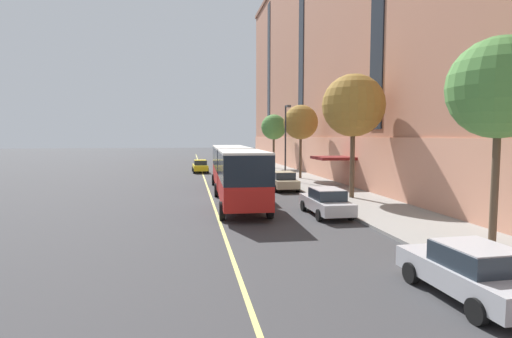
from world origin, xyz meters
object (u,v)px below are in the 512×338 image
parked_car_black_1 (242,162)px  street_tree_far_uptown (301,122)px  city_bus (234,169)px  parked_car_champagne_6 (283,181)px  parked_car_silver_2 (471,272)px  parked_car_black_4 (263,171)px  taxi_cab (200,166)px  street_tree_mid_block (353,106)px  street_tree_near_corner (500,89)px  street_tree_far_downtown (274,127)px  street_lamp (286,135)px  parked_car_silver_3 (250,166)px  parked_car_silver_0 (326,202)px

parked_car_black_1 → street_tree_far_uptown: size_ratio=0.62×
city_bus → parked_car_champagne_6: bearing=36.7°
parked_car_silver_2 → parked_car_black_4: (0.04, 31.89, 0.00)m
taxi_cab → parked_car_black_1: bearing=48.2°
street_tree_mid_block → parked_car_champagne_6: bearing=123.2°
parked_car_silver_2 → street_tree_mid_block: (3.77, 17.08, 5.82)m
parked_car_champagne_6 → street_tree_near_corner: 20.11m
street_tree_far_downtown → city_bus: bearing=-108.4°
taxi_cab → street_lamp: bearing=-55.7°
city_bus → street_tree_mid_block: 9.57m
city_bus → parked_car_black_1: bearing=81.4°
city_bus → street_tree_far_uptown: street_tree_far_uptown is taller
parked_car_silver_3 → taxi_cab: bearing=175.6°
city_bus → street_tree_far_uptown: bearing=53.6°
parked_car_black_4 → street_tree_far_downtown: (3.72, 11.93, 4.92)m
parked_car_black_4 → street_lamp: (1.70, -3.36, 3.82)m
parked_car_silver_0 → parked_car_silver_2: size_ratio=1.06×
street_tree_mid_block → street_tree_far_downtown: size_ratio=1.19×
city_bus → parked_car_silver_3: (4.23, 20.44, -1.33)m
parked_car_black_1 → parked_car_black_4: bearing=-89.2°
street_tree_far_downtown → parked_car_black_4: bearing=-107.3°
taxi_cab → street_lamp: street_lamp is taller
city_bus → street_lamp: street_lamp is taller
parked_car_champagne_6 → street_tree_far_downtown: 21.98m
street_tree_mid_block → street_tree_far_uptown: 13.39m
parked_car_silver_3 → street_tree_far_uptown: (3.89, -9.40, 5.12)m
parked_car_silver_2 → street_tree_near_corner: bearing=44.5°
city_bus → parked_car_champagne_6: city_bus is taller
parked_car_black_1 → parked_car_silver_3: 7.34m
parked_car_silver_0 → street_tree_near_corner: bearing=-65.2°
parked_car_silver_0 → parked_car_silver_2: (-0.01, -11.83, -0.00)m
parked_car_silver_3 → street_lamp: (1.87, -11.32, 3.82)m
taxi_cab → parked_car_silver_0: bearing=-77.5°
parked_car_silver_2 → parked_car_silver_3: bearing=90.2°
parked_car_silver_3 → street_tree_near_corner: bearing=-83.9°
parked_car_champagne_6 → street_lamp: 7.15m
taxi_cab → street_tree_far_downtown: street_tree_far_downtown is taller
parked_car_champagne_6 → parked_car_silver_0: bearing=-90.4°
street_tree_mid_block → street_lamp: size_ratio=1.18×
parked_car_black_1 → parked_car_silver_2: 47.19m
street_tree_far_uptown → parked_car_champagne_6: bearing=-115.5°
street_tree_far_downtown → parked_car_silver_2: bearing=-94.9°
street_tree_far_downtown → street_lamp: (-2.02, -15.29, -1.10)m
city_bus → street_tree_mid_block: street_tree_mid_block is taller
parked_car_silver_0 → parked_car_champagne_6: same height
parked_car_silver_0 → parked_car_black_4: size_ratio=0.99×
parked_car_champagne_6 → street_lamp: street_lamp is taller
parked_car_silver_2 → street_tree_far_uptown: (3.77, 30.45, 5.12)m
parked_car_silver_3 → street_tree_far_uptown: street_tree_far_uptown is taller
parked_car_black_4 → parked_car_black_1: bearing=90.8°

